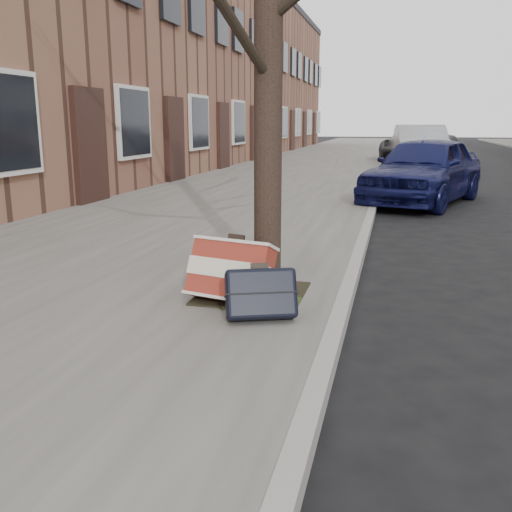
% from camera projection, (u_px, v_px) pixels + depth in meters
% --- Properties ---
extents(near_sidewalk, '(5.00, 70.00, 0.12)m').
position_uv_depth(near_sidewalk, '(306.00, 169.00, 18.18)').
color(near_sidewalk, gray).
rests_on(near_sidewalk, ground).
extents(house_near, '(6.80, 40.00, 7.00)m').
position_uv_depth(house_near, '(144.00, 63.00, 19.71)').
color(house_near, brown).
rests_on(house_near, ground).
extents(dirt_patch, '(0.85, 0.85, 0.02)m').
position_uv_depth(dirt_patch, '(252.00, 293.00, 4.73)').
color(dirt_patch, black).
rests_on(dirt_patch, near_sidewalk).
extents(suitcase_red, '(0.73, 0.51, 0.51)m').
position_uv_depth(suitcase_red, '(230.00, 272.00, 4.45)').
color(suitcase_red, maroon).
rests_on(suitcase_red, near_sidewalk).
extents(suitcase_navy, '(0.58, 0.46, 0.40)m').
position_uv_depth(suitcase_navy, '(261.00, 293.00, 4.07)').
color(suitcase_navy, black).
rests_on(suitcase_navy, near_sidewalk).
extents(car_near_front, '(2.67, 4.03, 1.28)m').
position_uv_depth(car_near_front, '(424.00, 170.00, 10.73)').
color(car_near_front, '#101343').
rests_on(car_near_front, ground).
extents(car_near_mid, '(1.86, 4.46, 1.43)m').
position_uv_depth(car_near_mid, '(420.00, 147.00, 18.52)').
color(car_near_mid, '#A8AAB0').
rests_on(car_near_mid, ground).
extents(car_near_back, '(3.47, 5.11, 1.30)m').
position_uv_depth(car_near_back, '(420.00, 144.00, 22.56)').
color(car_near_back, '#3D3E42').
rests_on(car_near_back, ground).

